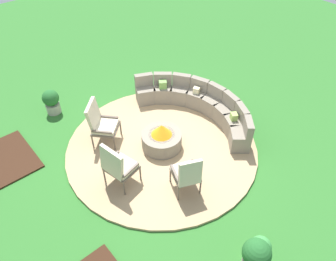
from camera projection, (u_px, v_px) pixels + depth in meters
name	position (u px, v px, depth m)	size (l,w,h in m)	color
ground_plane	(162.00, 148.00, 7.99)	(24.00, 24.00, 0.00)	#2D6B28
patio_circle	(162.00, 147.00, 7.97)	(4.63, 4.63, 0.06)	tan
mulch_bed_left	(1.00, 161.00, 7.62)	(1.60, 1.44, 0.04)	#382114
fire_pit	(162.00, 138.00, 7.78)	(0.97, 0.97, 0.67)	gray
curved_stone_bench	(198.00, 104.00, 8.65)	(3.56, 1.62, 0.81)	gray
lounge_chair_front_left	(101.00, 123.00, 7.71)	(0.84, 0.87, 1.16)	brown
lounge_chair_front_right	(118.00, 165.00, 6.71)	(0.73, 0.68, 1.15)	brown
lounge_chair_back_left	(187.00, 174.00, 6.60)	(0.73, 0.70, 1.01)	brown
potted_plant_0	(259.00, 250.00, 5.61)	(0.37, 0.37, 0.67)	#A89E8E
potted_plant_1	(51.00, 101.00, 8.77)	(0.44, 0.44, 0.70)	#A89E8E
potted_plant_2	(256.00, 256.00, 5.49)	(0.50, 0.50, 0.75)	#A89E8E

